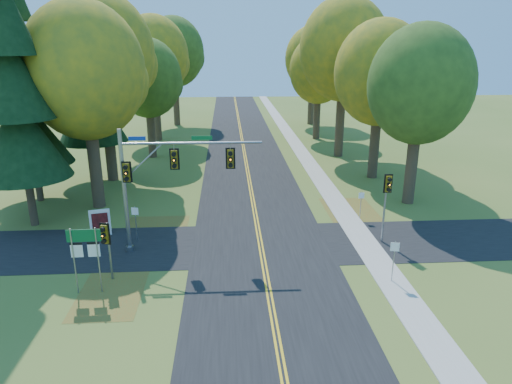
{
  "coord_description": "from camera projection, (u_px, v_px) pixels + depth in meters",
  "views": [
    {
      "loc": [
        -1.85,
        -22.55,
        11.3
      ],
      "look_at": [
        -0.25,
        2.16,
        3.2
      ],
      "focal_mm": 32.0,
      "sensor_mm": 36.0,
      "label": 1
    }
  ],
  "objects": [
    {
      "name": "road_main",
      "position": [
        263.0,
        259.0,
        25.01
      ],
      "size": [
        8.0,
        160.0,
        0.02
      ],
      "primitive_type": "cube",
      "color": "black",
      "rests_on": "ground"
    },
    {
      "name": "tree_w_e",
      "position": [
        174.0,
        52.0,
        63.15
      ],
      "size": [
        8.4,
        8.4,
        14.97
      ],
      "color": "#38281C",
      "rests_on": "ground"
    },
    {
      "name": "reg_sign_w",
      "position": [
        135.0,
        217.0,
        26.95
      ],
      "size": [
        0.41,
        0.11,
        2.18
      ],
      "rotation": [
        0.0,
        0.0,
        -0.2
      ],
      "color": "gray",
      "rests_on": "ground"
    },
    {
      "name": "tree_e_c",
      "position": [
        345.0,
        50.0,
        44.77
      ],
      "size": [
        8.8,
        8.8,
        15.79
      ],
      "color": "#38281C",
      "rests_on": "ground"
    },
    {
      "name": "tree_e_b",
      "position": [
        381.0,
        74.0,
        37.69
      ],
      "size": [
        7.6,
        7.6,
        13.33
      ],
      "color": "#38281C",
      "rests_on": "ground"
    },
    {
      "name": "traffic_mast",
      "position": [
        159.0,
        175.0,
        24.71
      ],
      "size": [
        7.75,
        0.69,
        7.02
      ],
      "rotation": [
        0.0,
        0.0,
        -0.01
      ],
      "color": "gray",
      "rests_on": "ground"
    },
    {
      "name": "route_sign_cluster",
      "position": [
        85.0,
        247.0,
        21.03
      ],
      "size": [
        1.54,
        0.12,
        3.31
      ],
      "rotation": [
        0.0,
        0.0,
        0.03
      ],
      "color": "gray",
      "rests_on": "ground"
    },
    {
      "name": "ped_signal_pole",
      "position": [
        106.0,
        238.0,
        22.06
      ],
      "size": [
        0.48,
        0.57,
        3.11
      ],
      "rotation": [
        0.0,
        0.0,
        -0.28
      ],
      "color": "gray",
      "rests_on": "ground"
    },
    {
      "name": "ground",
      "position": [
        263.0,
        259.0,
        25.01
      ],
      "size": [
        160.0,
        160.0,
        0.0
      ],
      "primitive_type": "plane",
      "color": "#455F21",
      "rests_on": "ground"
    },
    {
      "name": "centerline_right",
      "position": [
        265.0,
        259.0,
        25.01
      ],
      "size": [
        0.1,
        160.0,
        0.01
      ],
      "primitive_type": "cube",
      "color": "gold",
      "rests_on": "road_main"
    },
    {
      "name": "tree_w_b",
      "position": [
        102.0,
        55.0,
        36.52
      ],
      "size": [
        8.6,
        8.6,
        15.38
      ],
      "color": "#38281C",
      "rests_on": "ground"
    },
    {
      "name": "centerline_left",
      "position": [
        261.0,
        259.0,
        25.0
      ],
      "size": [
        0.1,
        160.0,
        0.01
      ],
      "primitive_type": "cube",
      "color": "gold",
      "rests_on": "road_main"
    },
    {
      "name": "pine_a",
      "position": [
        12.0,
        81.0,
        26.96
      ],
      "size": [
        5.6,
        5.6,
        19.48
      ],
      "color": "#38281C",
      "rests_on": "ground"
    },
    {
      "name": "reg_sign_e_south",
      "position": [
        394.0,
        254.0,
        22.24
      ],
      "size": [
        0.41,
        0.12,
        2.19
      ],
      "rotation": [
        0.0,
        0.0,
        -0.23
      ],
      "color": "gray",
      "rests_on": "ground"
    },
    {
      "name": "leaf_patch_w_far",
      "position": [
        111.0,
        292.0,
        21.71
      ],
      "size": [
        3.0,
        5.0,
        0.0
      ],
      "primitive_type": "cube",
      "color": "brown",
      "rests_on": "ground"
    },
    {
      "name": "leaf_patch_e",
      "position": [
        355.0,
        217.0,
        31.12
      ],
      "size": [
        3.5,
        8.0,
        0.0
      ],
      "primitive_type": "cube",
      "color": "brown",
      "rests_on": "ground"
    },
    {
      "name": "leaf_patch_w_near",
      "position": [
        154.0,
        234.0,
        28.41
      ],
      "size": [
        4.0,
        6.0,
        0.0
      ],
      "primitive_type": "cube",
      "color": "brown",
      "rests_on": "ground"
    },
    {
      "name": "tree_e_d",
      "position": [
        319.0,
        70.0,
        54.2
      ],
      "size": [
        7.0,
        7.0,
        12.32
      ],
      "color": "#38281C",
      "rests_on": "ground"
    },
    {
      "name": "road_cross",
      "position": [
        260.0,
        244.0,
        26.91
      ],
      "size": [
        60.0,
        6.0,
        0.02
      ],
      "primitive_type": "cube",
      "color": "black",
      "rests_on": "ground"
    },
    {
      "name": "tree_e_a",
      "position": [
        421.0,
        85.0,
        31.39
      ],
      "size": [
        7.2,
        7.2,
        12.73
      ],
      "color": "#38281C",
      "rests_on": "ground"
    },
    {
      "name": "info_kiosk",
      "position": [
        100.0,
        223.0,
        27.85
      ],
      "size": [
        1.23,
        0.48,
        1.7
      ],
      "rotation": [
        0.0,
        0.0,
        0.26
      ],
      "color": "white",
      "rests_on": "ground"
    },
    {
      "name": "tree_w_d",
      "position": [
        154.0,
        57.0,
        52.83
      ],
      "size": [
        8.2,
        8.2,
        14.56
      ],
      "color": "#38281C",
      "rests_on": "ground"
    },
    {
      "name": "pine_b",
      "position": [
        24.0,
        90.0,
        31.93
      ],
      "size": [
        5.6,
        5.6,
        17.31
      ],
      "color": "#38281C",
      "rests_on": "ground"
    },
    {
      "name": "reg_sign_e_north",
      "position": [
        361.0,
        200.0,
        30.32
      ],
      "size": [
        0.37,
        0.05,
        1.96
      ],
      "rotation": [
        0.0,
        0.0,
        0.01
      ],
      "color": "gray",
      "rests_on": "ground"
    },
    {
      "name": "pine_c",
      "position": [
        86.0,
        64.0,
        36.38
      ],
      "size": [
        5.6,
        5.6,
        20.56
      ],
      "color": "#38281C",
      "rests_on": "ground"
    },
    {
      "name": "sidewalk_east",
      "position": [
        374.0,
        256.0,
        25.39
      ],
      "size": [
        1.6,
        160.0,
        0.06
      ],
      "primitive_type": "cube",
      "color": "#9E998E",
      "rests_on": "ground"
    },
    {
      "name": "tree_e_e",
      "position": [
        313.0,
        59.0,
        64.13
      ],
      "size": [
        7.8,
        7.8,
        13.74
      ],
      "color": "#38281C",
      "rests_on": "ground"
    },
    {
      "name": "tree_w_c",
      "position": [
        148.0,
        79.0,
        45.17
      ],
      "size": [
        6.8,
        6.8,
        11.91
      ],
      "color": "#38281C",
      "rests_on": "ground"
    },
    {
      "name": "east_signal_pole",
      "position": [
        387.0,
        191.0,
        26.11
      ],
      "size": [
        0.49,
        0.57,
        4.26
      ],
      "rotation": [
        0.0,
        0.0,
        -0.02
      ],
      "color": "gray",
      "rests_on": "ground"
    },
    {
      "name": "tree_w_a",
      "position": [
        86.0,
        72.0,
        30.28
      ],
      "size": [
        8.0,
        8.0,
        14.15
      ],
      "color": "#38281C",
      "rests_on": "ground"
    }
  ]
}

